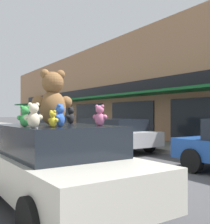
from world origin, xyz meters
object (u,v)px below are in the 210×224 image
teddy_bear_green (25,116)px  teddy_bear_blue (60,116)px  teddy_bear_pink (100,116)px  parked_car_far_center (112,133)px  teddy_bear_giant (53,98)px  plush_art_car (55,163)px  teddy_bear_black (71,115)px  teddy_bear_white (34,116)px  teddy_bear_yellow (53,119)px  teddy_bear_cream (34,116)px

teddy_bear_green → teddy_bear_blue: 0.54m
teddy_bear_pink → parked_car_far_center: (4.68, 6.58, -0.82)m
teddy_bear_giant → teddy_bear_green: size_ratio=2.94×
teddy_bear_giant → teddy_bear_pink: 0.89m
plush_art_car → teddy_bear_green: size_ratio=13.26×
teddy_bear_black → teddy_bear_white: size_ratio=0.99×
teddy_bear_white → parked_car_far_center: 7.69m
teddy_bear_yellow → teddy_bear_white: size_ratio=0.73×
teddy_bear_white → teddy_bear_blue: (0.03, -1.12, 0.00)m
teddy_bear_giant → parked_car_far_center: 8.03m
parked_car_far_center → teddy_bear_cream: bearing=-131.0°
teddy_bear_green → teddy_bear_white: bearing=-99.4°
teddy_bear_giant → teddy_bear_blue: (-0.11, -0.57, -0.29)m
teddy_bear_pink → teddy_bear_white: size_ratio=1.01×
teddy_bear_cream → teddy_bear_blue: bearing=-152.4°
teddy_bear_blue → plush_art_car: bearing=-152.9°
plush_art_car → teddy_bear_giant: bearing=-147.5°
teddy_bear_blue → teddy_bear_cream: bearing=-26.5°
teddy_bear_green → parked_car_far_center: bearing=-115.3°
teddy_bear_yellow → parked_car_far_center: bearing=-66.6°
teddy_bear_white → teddy_bear_blue: bearing=23.3°
teddy_bear_white → teddy_bear_blue: 1.12m
teddy_bear_green → teddy_bear_yellow: bearing=139.7°
teddy_bear_black → teddy_bear_giant: bearing=11.5°
teddy_bear_black → teddy_bear_blue: 1.29m
teddy_bear_green → teddy_bear_blue: bearing=162.4°
teddy_bear_green → parked_car_far_center: size_ratio=0.07×
teddy_bear_giant → teddy_bear_blue: bearing=90.5°
teddy_bear_yellow → teddy_bear_cream: 0.31m
teddy_bear_white → teddy_bear_yellow: bearing=15.5°
teddy_bear_yellow → parked_car_far_center: size_ratio=0.05×
teddy_bear_white → teddy_bear_black: bearing=109.6°
teddy_bear_giant → teddy_bear_yellow: teddy_bear_giant is taller
teddy_bear_cream → teddy_bear_green: 0.49m
teddy_bear_giant → teddy_bear_cream: bearing=63.9°
teddy_bear_blue → parked_car_far_center: size_ratio=0.07×
teddy_bear_giant → teddy_bear_pink: (0.58, -0.62, -0.29)m
teddy_bear_pink → teddy_bear_black: (0.01, 1.13, -0.00)m
plush_art_car → teddy_bear_pink: teddy_bear_pink is taller
parked_car_far_center → teddy_bear_black: bearing=-130.6°
teddy_bear_yellow → teddy_bear_pink: (0.85, 0.09, 0.05)m
teddy_bear_giant → teddy_bear_white: size_ratio=2.79×
teddy_bear_pink → teddy_bear_giant: bearing=5.5°
teddy_bear_blue → parked_car_far_center: bearing=-176.7°
teddy_bear_giant → parked_car_far_center: (5.25, 5.96, -1.12)m
plush_art_car → teddy_bear_black: 1.10m
teddy_bear_white → teddy_bear_green: size_ratio=1.05×
teddy_bear_green → teddy_bear_cream: bearing=104.8°
plush_art_car → teddy_bear_black: bearing=40.5°
teddy_bear_black → teddy_bear_white: 0.73m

